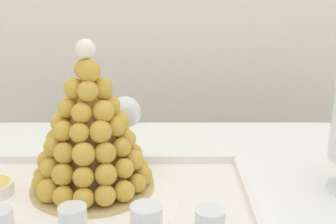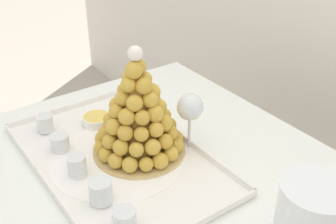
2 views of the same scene
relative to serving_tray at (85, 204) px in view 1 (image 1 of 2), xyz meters
name	(u,v)px [view 1 (image 1 of 2)]	position (x,y,z in m)	size (l,w,h in m)	color
serving_tray	(85,204)	(0.00, 0.00, 0.00)	(0.66, 0.41, 0.02)	white
croquembouche	(91,134)	(0.01, 0.07, 0.12)	(0.26, 0.26, 0.31)	tan
dessert_cup_centre	(74,223)	(0.00, -0.12, 0.03)	(0.05, 0.05, 0.06)	silver
dessert_cup_mid_right	(147,222)	(0.13, -0.12, 0.03)	(0.06, 0.06, 0.06)	silver
dessert_cup_right	(213,224)	(0.24, -0.12, 0.03)	(0.05, 0.05, 0.05)	silver
wine_glass	(126,115)	(0.07, 0.19, 0.12)	(0.07, 0.07, 0.17)	silver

